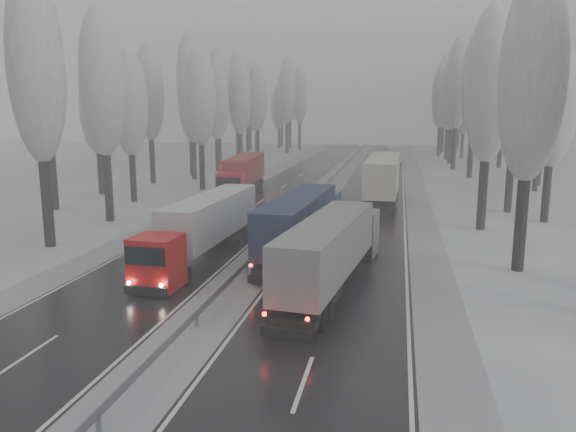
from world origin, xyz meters
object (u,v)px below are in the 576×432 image
(truck_grey_tarp, at_px, (333,246))
(box_truck_distant, at_px, (393,154))
(truck_red_white, at_px, (205,223))
(truck_cream_box, at_px, (383,176))
(truck_blue_box, at_px, (302,219))
(truck_red_red, at_px, (243,173))

(truck_grey_tarp, relative_size, box_truck_distant, 1.85)
(truck_grey_tarp, bearing_deg, truck_red_white, 158.68)
(truck_cream_box, distance_m, truck_red_white, 25.58)
(truck_cream_box, xyz_separation_m, box_truck_distant, (0.48, 43.86, -1.18))
(truck_grey_tarp, xyz_separation_m, truck_cream_box, (1.71, 28.00, 0.46))
(truck_blue_box, bearing_deg, truck_grey_tarp, -64.18)
(truck_blue_box, height_order, truck_red_red, truck_red_red)
(truck_blue_box, distance_m, truck_red_red, 25.83)
(truck_cream_box, bearing_deg, truck_blue_box, -100.70)
(truck_blue_box, height_order, truck_cream_box, truck_cream_box)
(box_truck_distant, relative_size, truck_red_white, 0.55)
(truck_grey_tarp, distance_m, truck_cream_box, 28.05)
(truck_red_red, bearing_deg, truck_grey_tarp, -72.08)
(truck_cream_box, xyz_separation_m, truck_red_white, (-10.15, -23.48, -0.50))
(truck_cream_box, relative_size, truck_red_red, 1.12)
(truck_grey_tarp, bearing_deg, truck_cream_box, 93.35)
(truck_blue_box, bearing_deg, truck_red_red, 117.48)
(truck_grey_tarp, bearing_deg, truck_blue_box, 119.18)
(truck_grey_tarp, height_order, truck_blue_box, truck_blue_box)
(truck_red_white, bearing_deg, box_truck_distant, 83.05)
(truck_grey_tarp, relative_size, truck_cream_box, 0.83)
(truck_grey_tarp, distance_m, truck_red_red, 32.97)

